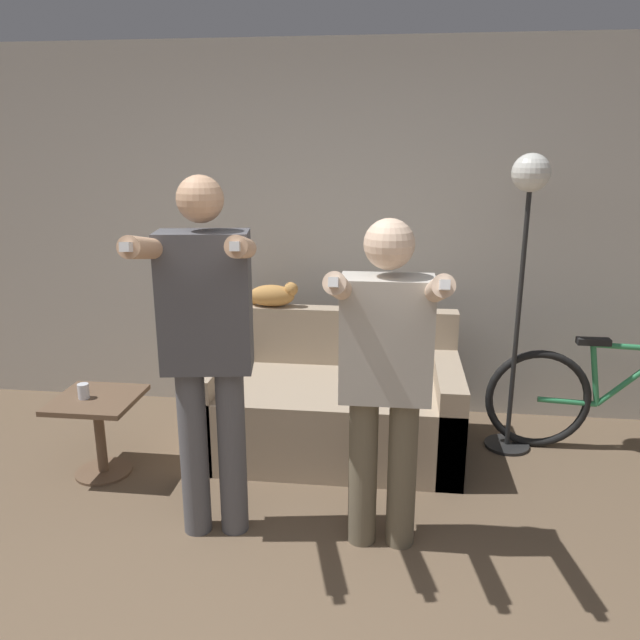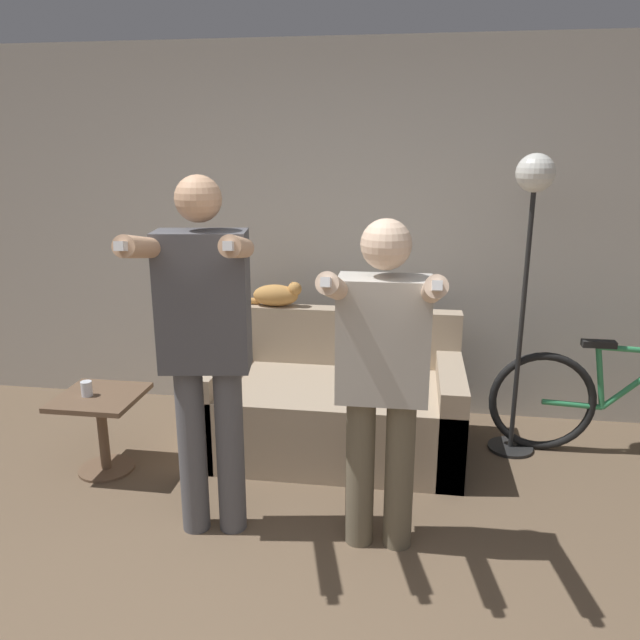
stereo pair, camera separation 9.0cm
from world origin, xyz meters
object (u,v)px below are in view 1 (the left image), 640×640
(cat, at_px, (273,295))
(couch, at_px, (330,406))
(person_left, at_px, (207,338))
(person_right, at_px, (386,366))
(bicycle, at_px, (616,400))
(floor_lamp, at_px, (526,223))
(side_table, at_px, (98,419))
(cup, at_px, (83,391))

(cat, bearing_deg, couch, -38.93)
(person_left, height_order, person_right, person_left)
(bicycle, bearing_deg, person_right, -141.43)
(person_left, height_order, floor_lamp, floor_lamp)
(couch, distance_m, side_table, 1.42)
(cat, height_order, floor_lamp, floor_lamp)
(cup, height_order, bicycle, bicycle)
(couch, relative_size, floor_lamp, 0.87)
(cat, bearing_deg, floor_lamp, -7.28)
(person_right, height_order, floor_lamp, floor_lamp)
(couch, distance_m, bicycle, 1.82)
(couch, distance_m, person_right, 1.24)
(side_table, xyz_separation_m, bicycle, (3.14, 0.67, -0.01))
(couch, relative_size, bicycle, 1.00)
(couch, height_order, side_table, couch)
(cat, distance_m, cup, 1.35)
(person_right, xyz_separation_m, cup, (-1.74, 0.47, -0.40))
(cat, bearing_deg, bicycle, -4.47)
(side_table, height_order, cup, cup)
(person_right, bearing_deg, person_left, 179.25)
(person_right, xyz_separation_m, cat, (-0.78, 1.34, -0.01))
(floor_lamp, distance_m, bicycle, 1.29)
(side_table, bearing_deg, bicycle, 12.01)
(person_left, bearing_deg, couch, 55.01)
(person_right, distance_m, cat, 1.55)
(floor_lamp, xyz_separation_m, side_table, (-2.48, -0.64, -1.11))
(floor_lamp, distance_m, side_table, 2.79)
(cat, bearing_deg, cup, -137.96)
(couch, height_order, person_right, person_right)
(floor_lamp, bearing_deg, couch, -172.89)
(person_right, bearing_deg, bicycle, 37.92)
(person_left, xyz_separation_m, floor_lamp, (1.64, 1.13, 0.42))
(floor_lamp, relative_size, side_table, 3.80)
(person_right, distance_m, floor_lamp, 1.48)
(cup, bearing_deg, cat, 42.04)
(cup, xyz_separation_m, bicycle, (3.20, 0.69, -0.19))
(cat, bearing_deg, person_left, -92.45)
(couch, relative_size, cup, 18.31)
(floor_lamp, bearing_deg, person_right, -125.19)
(person_left, distance_m, bicycle, 2.67)
(person_right, bearing_deg, floor_lamp, 54.16)
(side_table, bearing_deg, cat, 43.16)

